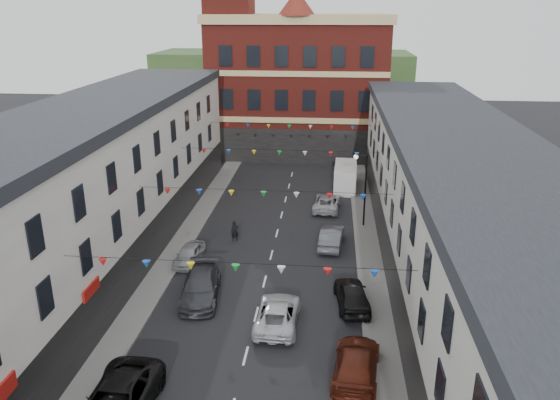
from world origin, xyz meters
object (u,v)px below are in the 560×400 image
(car_left_d, at_px, (200,287))
(street_lamp, at_px, (363,180))
(car_right_d, at_px, (352,295))
(car_right_f, at_px, (327,202))
(car_left_e, at_px, (189,254))
(car_right_c, at_px, (356,364))
(moving_car, at_px, (278,313))
(car_right_e, at_px, (332,237))
(white_van, at_px, (345,177))
(pedestrian, at_px, (235,231))

(car_left_d, bearing_deg, street_lamp, 44.26)
(car_right_d, xyz_separation_m, car_right_f, (-1.70, 16.28, -0.10))
(car_left_e, xyz_separation_m, car_right_f, (9.30, 11.49, 0.02))
(car_right_c, xyz_separation_m, moving_car, (-4.17, 4.27, -0.06))
(car_right_d, distance_m, moving_car, 4.79)
(car_left_d, distance_m, car_right_c, 11.30)
(car_left_d, xyz_separation_m, moving_car, (4.93, -2.44, -0.09))
(car_left_d, bearing_deg, moving_car, -32.88)
(street_lamp, bearing_deg, car_right_e, -119.91)
(car_left_e, height_order, moving_car, moving_car)
(street_lamp, distance_m, car_right_e, 5.60)
(car_right_e, distance_m, car_right_f, 7.74)
(car_left_d, xyz_separation_m, white_van, (9.09, 22.22, 0.41))
(car_right_c, bearing_deg, car_left_d, -29.93)
(car_left_d, bearing_deg, car_right_e, 40.58)
(moving_car, relative_size, pedestrian, 3.05)
(car_right_e, bearing_deg, moving_car, 80.83)
(moving_car, bearing_deg, car_left_e, -45.05)
(street_lamp, relative_size, car_right_f, 1.27)
(car_right_d, height_order, pedestrian, pedestrian)
(car_left_d, bearing_deg, car_right_c, -42.97)
(street_lamp, xyz_separation_m, moving_car, (-5.22, -14.91, -3.22))
(car_right_e, xyz_separation_m, white_van, (1.24, 13.75, 0.46))
(car_right_d, bearing_deg, moving_car, 22.34)
(street_lamp, xyz_separation_m, car_right_c, (-1.05, -19.17, -3.16))
(pedestrian, bearing_deg, white_van, 40.65)
(car_left_e, distance_m, car_right_c, 15.86)
(car_right_f, height_order, white_van, white_van)
(car_left_d, height_order, white_van, white_van)
(moving_car, bearing_deg, street_lamp, -108.03)
(car_right_e, bearing_deg, car_left_d, 52.98)
(car_right_e, bearing_deg, car_right_c, 100.51)
(car_left_d, height_order, car_right_c, car_left_d)
(car_right_f, bearing_deg, street_lamp, 131.04)
(street_lamp, relative_size, car_left_e, 1.61)
(moving_car, xyz_separation_m, pedestrian, (-4.33, 11.08, 0.12))
(car_left_d, distance_m, pedestrian, 8.67)
(pedestrian, bearing_deg, car_left_e, -139.76)
(car_left_d, height_order, pedestrian, pedestrian)
(car_right_c, bearing_deg, car_right_d, -83.55)
(pedestrian, bearing_deg, car_right_e, -18.70)
(car_right_c, xyz_separation_m, pedestrian, (-8.50, 15.35, 0.06))
(car_right_e, distance_m, moving_car, 11.29)
(car_left_e, xyz_separation_m, car_right_e, (9.75, 3.75, 0.09))
(car_left_d, height_order, car_right_d, car_left_d)
(car_right_c, relative_size, car_right_f, 1.09)
(moving_car, height_order, pedestrian, pedestrian)
(car_left_d, distance_m, car_right_d, 9.10)
(car_right_c, distance_m, white_van, 28.92)
(moving_car, distance_m, white_van, 25.01)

